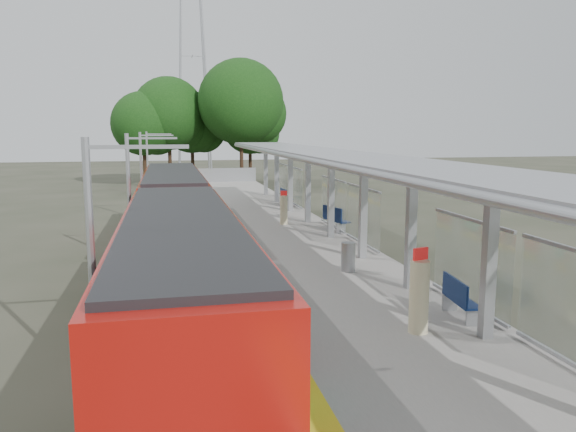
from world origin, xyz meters
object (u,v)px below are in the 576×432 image
object	(u,v)px
bench_near	(459,297)
info_pillar_near	(419,296)
train	(176,230)
litter_bin	(348,257)
bench_mid	(335,218)
info_pillar_far	(284,210)
bench_far	(285,197)

from	to	relation	value
bench_near	info_pillar_near	bearing A→B (deg)	-146.78
train	litter_bin	world-z (taller)	train
bench_mid	litter_bin	world-z (taller)	bench_mid
bench_mid	info_pillar_far	size ratio (longest dim) A/B	1.04
bench_near	litter_bin	world-z (taller)	bench_near
bench_mid	info_pillar_near	xyz separation A→B (m)	(-1.91, -12.78, 0.26)
info_pillar_far	info_pillar_near	bearing A→B (deg)	-85.65
bench_far	info_pillar_near	xyz separation A→B (m)	(-1.51, -21.72, 0.31)
bench_near	info_pillar_far	size ratio (longest dim) A/B	0.92
bench_mid	info_pillar_far	xyz separation A→B (m)	(-1.89, 2.25, 0.12)
bench_far	train	bearing A→B (deg)	-119.23
litter_bin	info_pillar_far	bearing A→B (deg)	91.12
bench_near	bench_mid	world-z (taller)	bench_mid
train	info_pillar_near	bearing A→B (deg)	-58.74
bench_mid	litter_bin	size ratio (longest dim) A/B	1.80
bench_near	litter_bin	distance (m)	5.10
bench_mid	train	bearing A→B (deg)	-163.14
info_pillar_near	info_pillar_far	xyz separation A→B (m)	(0.02, 15.03, -0.14)
train	bench_far	xyz separation A→B (m)	(6.70, 13.16, -0.52)
bench_near	litter_bin	size ratio (longest dim) A/B	1.59
bench_mid	bench_far	world-z (taller)	bench_mid
bench_far	litter_bin	bearing A→B (deg)	-96.89
bench_near	info_pillar_far	world-z (taller)	info_pillar_far
bench_mid	bench_far	bearing A→B (deg)	78.67
bench_near	bench_far	size ratio (longest dim) A/B	1.00
bench_near	info_pillar_far	xyz separation A→B (m)	(-1.35, 14.34, 0.18)
bench_mid	info_pillar_near	world-z (taller)	info_pillar_near
info_pillar_far	train	bearing A→B (deg)	-124.39
train	bench_far	size ratio (longest dim) A/B	18.42
bench_mid	info_pillar_near	distance (m)	12.92
train	bench_mid	size ratio (longest dim) A/B	16.31
bench_near	bench_mid	bearing A→B (deg)	93.94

